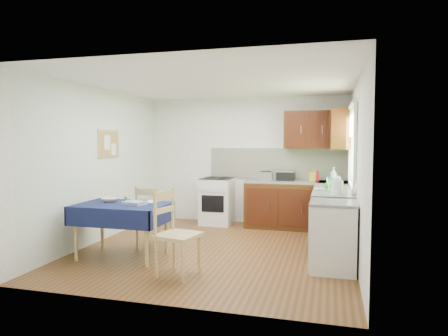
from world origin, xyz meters
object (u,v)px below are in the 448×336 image
(dining_table, at_px, (122,211))
(chair_near, at_px, (174,230))
(chair_far, at_px, (151,215))
(sandwich_press, at_px, (286,175))
(kettle, at_px, (337,186))
(toaster, at_px, (266,176))
(dish_rack, at_px, (328,189))

(dining_table, relative_size, chair_near, 1.20)
(chair_far, relative_size, sandwich_press, 2.85)
(chair_near, bearing_deg, sandwich_press, -6.75)
(chair_near, relative_size, kettle, 3.98)
(dining_table, distance_m, sandwich_press, 3.26)
(chair_far, bearing_deg, toaster, -124.18)
(chair_near, relative_size, dish_rack, 2.62)
(chair_near, height_order, sandwich_press, sandwich_press)
(sandwich_press, distance_m, kettle, 2.00)
(toaster, bearing_deg, sandwich_press, 28.94)
(chair_far, distance_m, toaster, 2.43)
(toaster, distance_m, dish_rack, 1.67)
(chair_far, relative_size, toaster, 4.10)
(dining_table, relative_size, kettle, 4.76)
(chair_far, relative_size, kettle, 3.61)
(toaster, height_order, sandwich_press, sandwich_press)
(dining_table, relative_size, sandwich_press, 3.75)
(chair_far, height_order, dish_rack, dish_rack)
(chair_far, bearing_deg, dining_table, 76.39)
(sandwich_press, bearing_deg, dish_rack, -49.83)
(sandwich_press, height_order, dish_rack, sandwich_press)
(dining_table, height_order, chair_near, chair_near)
(chair_near, height_order, dish_rack, dish_rack)
(kettle, bearing_deg, chair_far, -176.02)
(chair_near, xyz_separation_m, kettle, (1.93, 1.26, 0.46))
(dining_table, height_order, chair_far, chair_far)
(dish_rack, xyz_separation_m, kettle, (0.12, -0.46, 0.09))
(toaster, bearing_deg, chair_far, -115.89)
(toaster, relative_size, kettle, 0.88)
(dining_table, bearing_deg, toaster, 35.52)
(dish_rack, bearing_deg, toaster, 111.33)
(dining_table, bearing_deg, chair_far, 52.09)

